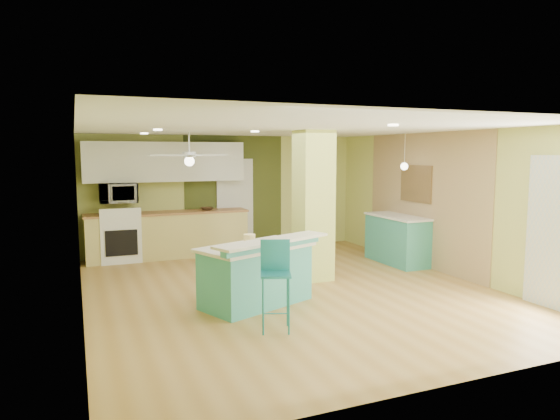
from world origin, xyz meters
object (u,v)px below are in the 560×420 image
Objects in this scene: peninsula at (257,273)px; canister at (249,240)px; fruit_bowl at (207,209)px; bar_stool at (275,270)px; side_counter at (397,239)px.

peninsula is 11.77× the size of canister.
fruit_bowl is 3.58m from canister.
bar_stool reaches higher than canister.
side_counter is 5.47× the size of fruit_bowl.
side_counter is (3.53, 2.48, -0.26)m from bar_stool.
bar_stool is 0.75× the size of side_counter.
canister reaches higher than side_counter.
canister is at bearing -158.14° from side_counter.
bar_stool is at bearing -119.04° from peninsula.
peninsula is 1.35× the size of side_counter.
bar_stool is 4.32m from side_counter.
peninsula is at bearing 103.36° from bar_stool.
side_counter is at bearing 55.11° from bar_stool.
fruit_bowl is at bearing 64.39° from peninsula.
peninsula reaches higher than side_counter.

